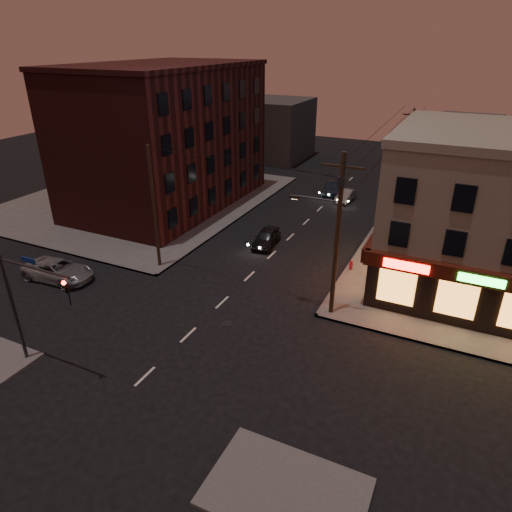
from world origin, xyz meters
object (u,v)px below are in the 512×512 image
Objects in this scene: suv_cross at (58,270)px; sedan_near at (266,238)px; sedan_far at (333,188)px; fire_hydrant at (351,265)px; sedan_mid at (346,196)px.

suv_cross is 16.08m from sedan_near.
suv_cross is 1.28× the size of sedan_near.
suv_cross is 30.00m from sedan_far.
suv_cross reaches higher than sedan_near.
fire_hydrant is (7.57, -1.58, -0.14)m from sedan_near.
suv_cross reaches higher than sedan_mid.
sedan_far is at bearing 111.04° from fire_hydrant.
fire_hydrant is (6.67, -17.34, -0.14)m from sedan_far.
sedan_near is 15.78m from sedan_far.
suv_cross reaches higher than sedan_far.
sedan_near is 5.51× the size of fire_hydrant.
sedan_far is at bearing 142.13° from sedan_mid.
sedan_mid is (2.86, 13.88, -0.09)m from sedan_near.
sedan_mid is at bearing 106.94° from fire_hydrant.
suv_cross is 1.43× the size of sedan_mid.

